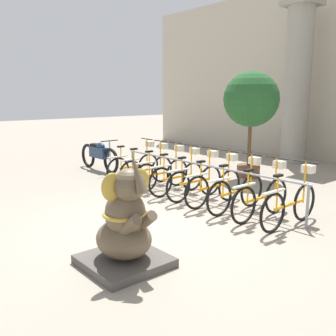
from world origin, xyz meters
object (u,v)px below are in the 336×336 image
object	(u,v)px
bicycle_3	(178,176)
bicycle_5	(215,185)
elephant_statue	(125,228)
bicycle_4	(196,180)
bicycle_0	(135,165)
bicycle_1	(148,168)
bicycle_8	(291,203)
motorcycle	(99,155)
bicycle_7	(262,196)
bicycle_6	(237,190)
potted_tree	(251,102)
bicycle_2	(163,172)

from	to	relation	value
bicycle_3	bicycle_5	xyz separation A→B (m)	(1.15, -0.02, 0.00)
bicycle_5	elephant_statue	xyz separation A→B (m)	(1.19, -3.00, 0.12)
bicycle_5	bicycle_4	bearing A→B (deg)	177.54
bicycle_0	bicycle_4	distance (m)	2.30
bicycle_1	elephant_statue	world-z (taller)	elephant_statue
bicycle_4	bicycle_8	bearing A→B (deg)	-0.06
elephant_statue	motorcycle	size ratio (longest dim) A/B	0.75
bicycle_4	bicycle_8	world-z (taller)	same
bicycle_0	bicycle_8	distance (m)	4.59
bicycle_1	motorcycle	bearing A→B (deg)	-179.84
bicycle_3	bicycle_7	size ratio (longest dim) A/B	1.00
bicycle_6	potted_tree	bearing A→B (deg)	123.91
motorcycle	potted_tree	world-z (taller)	potted_tree
motorcycle	potted_tree	distance (m)	4.65
bicycle_0	bicycle_5	xyz separation A→B (m)	(2.87, -0.03, 0.00)
bicycle_7	bicycle_4	bearing A→B (deg)	179.27
bicycle_1	bicycle_7	xyz separation A→B (m)	(3.44, -0.02, 0.00)
bicycle_2	motorcycle	world-z (taller)	bicycle_2
bicycle_5	motorcycle	xyz separation A→B (m)	(-4.69, 0.02, 0.06)
bicycle_8	motorcycle	size ratio (longest dim) A/B	0.79
bicycle_1	bicycle_7	world-z (taller)	same
bicycle_2	potted_tree	size ratio (longest dim) A/B	0.58
bicycle_6	bicycle_7	distance (m)	0.57
bicycle_4	bicycle_7	size ratio (longest dim) A/B	1.00
bicycle_3	bicycle_6	size ratio (longest dim) A/B	1.00
bicycle_0	bicycle_2	world-z (taller)	same
potted_tree	bicycle_8	bearing A→B (deg)	-42.20
bicycle_3	motorcycle	world-z (taller)	bicycle_3
motorcycle	bicycle_3	bearing A→B (deg)	-0.01
bicycle_2	bicycle_3	xyz separation A→B (m)	(0.57, -0.03, 0.00)
bicycle_0	bicycle_8	size ratio (longest dim) A/B	1.00
bicycle_8	elephant_statue	xyz separation A→B (m)	(-0.53, -3.02, 0.12)
bicycle_7	potted_tree	xyz separation A→B (m)	(-2.38, 2.70, 1.63)
bicycle_1	bicycle_5	world-z (taller)	same
bicycle_3	potted_tree	world-z (taller)	potted_tree
bicycle_5	bicycle_2	bearing A→B (deg)	178.30
bicycle_0	elephant_statue	bearing A→B (deg)	-36.70
elephant_statue	motorcycle	world-z (taller)	elephant_statue
bicycle_3	bicycle_5	distance (m)	1.15
bicycle_2	bicycle_1	bearing A→B (deg)	-177.38
bicycle_2	bicycle_5	xyz separation A→B (m)	(1.72, -0.05, 0.00)
bicycle_4	elephant_statue	size ratio (longest dim) A/B	1.06
bicycle_1	bicycle_4	world-z (taller)	same
bicycle_0	bicycle_4	size ratio (longest dim) A/B	1.00
bicycle_1	bicycle_2	size ratio (longest dim) A/B	1.00
bicycle_0	elephant_statue	size ratio (longest dim) A/B	1.06
bicycle_5	potted_tree	bearing A→B (deg)	114.55
bicycle_8	bicycle_5	bearing A→B (deg)	-179.26
bicycle_8	bicycle_2	bearing A→B (deg)	179.52
bicycle_2	bicycle_8	distance (m)	3.44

